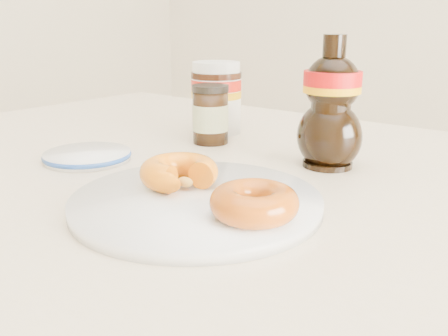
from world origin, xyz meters
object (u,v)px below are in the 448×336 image
Objects in this scene: donut_bitten at (179,172)px; dining_table at (240,227)px; nutella_jar at (216,95)px; syrup_bottle at (331,103)px; plate at (196,201)px; dark_jar at (210,115)px; blue_rim_saucer at (87,156)px; donut_whole at (254,203)px.

dining_table is at bearing 76.96° from donut_bitten.
nutella_jar is 0.28m from syrup_bottle.
plate is at bearing -35.20° from donut_bitten.
plate is 0.31m from dark_jar.
donut_bitten is at bearing -109.45° from syrup_bottle.
dining_table is 10.75× the size of nutella_jar.
dining_table is at bearing -42.97° from nutella_jar.
donut_bitten is (0.00, -0.13, 0.11)m from dining_table.
syrup_bottle is 0.37m from blue_rim_saucer.
nutella_jar is (-0.19, 0.30, 0.04)m from donut_bitten.
syrup_bottle reaches higher than dark_jar.
dining_table is 14.19× the size of dark_jar.
dark_jar reaches higher than donut_whole.
dark_jar is at bearing 126.99° from plate.
dark_jar is 0.22m from blue_rim_saucer.
donut_bitten reaches higher than blue_rim_saucer.
dining_table is at bearing -36.02° from dark_jar.
donut_whole is at bearing -7.49° from plate.
plate is 1.53× the size of syrup_bottle.
donut_whole is at bearing -49.74° from dining_table.
blue_rim_saucer is at bearing 158.25° from donut_bitten.
plate is 0.40m from nutella_jar.
syrup_bottle is (0.08, 0.23, 0.06)m from donut_bitten.
syrup_bottle is at bearing 50.30° from dining_table.
nutella_jar is at bearing 164.22° from syrup_bottle.
donut_bitten is 0.95× the size of dark_jar.
donut_bitten is at bearing 167.98° from donut_whole.
dark_jar is 0.75× the size of blue_rim_saucer.
dark_jar is (-0.19, 0.25, 0.04)m from plate.
nutella_jar is 0.99× the size of blue_rim_saucer.
donut_bitten is 0.13m from donut_whole.
dark_jar is (0.05, -0.07, -0.02)m from nutella_jar.
donut_whole is (0.13, -0.15, 0.11)m from dining_table.
dark_jar is at bearing 178.81° from syrup_bottle.
syrup_bottle reaches higher than nutella_jar.
plate is 0.26m from blue_rim_saucer.
donut_whole is (0.13, -0.03, -0.00)m from donut_bitten.
donut_bitten is 0.72× the size of nutella_jar.
dark_jar is at bearing 108.04° from donut_bitten.
syrup_bottle is (0.08, 0.10, 0.18)m from dining_table.
plate is (0.04, -0.14, 0.09)m from dining_table.
syrup_bottle is 1.87× the size of dark_jar.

